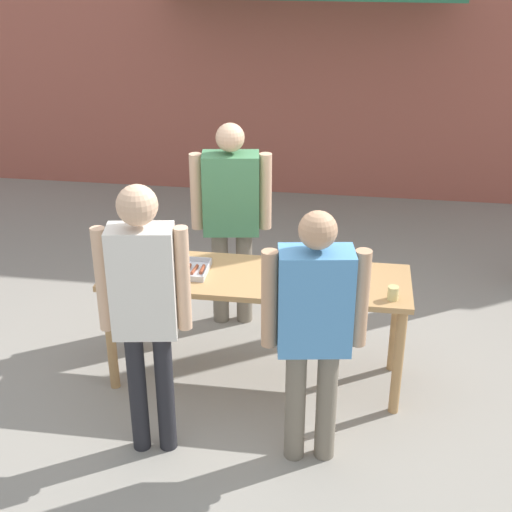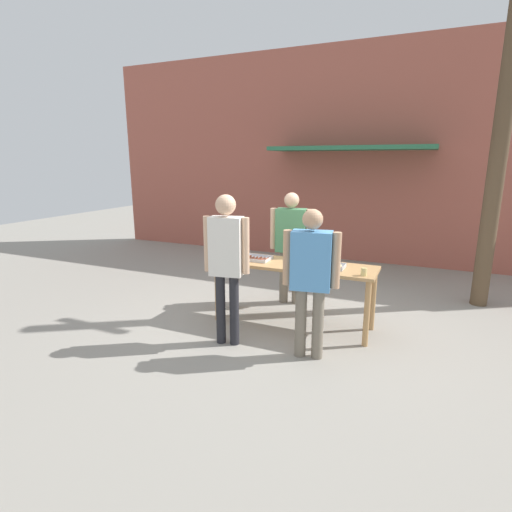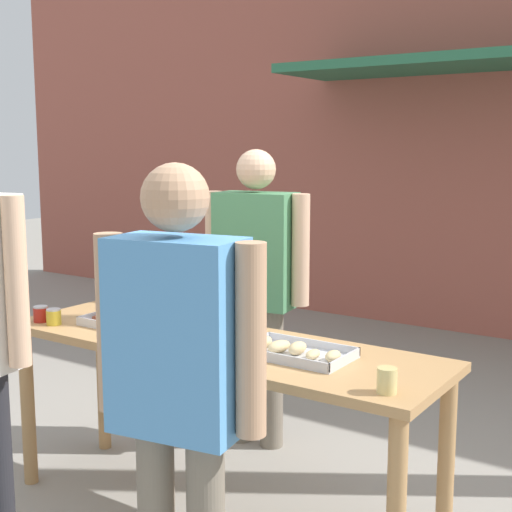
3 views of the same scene
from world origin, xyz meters
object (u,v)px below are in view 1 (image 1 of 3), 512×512
object	(u,v)px
beer_cup	(393,293)
person_server_behind_table	(231,209)
person_customer_holding_hotdog	(144,299)
food_tray_sausages	(180,269)
condiment_jar_mustard	(117,275)
condiment_jar_ketchup	(131,276)
food_tray_buns	(317,277)
person_customer_with_cup	(314,320)

from	to	relation	value
beer_cup	person_server_behind_table	size ratio (longest dim) A/B	0.05
person_customer_holding_hotdog	person_server_behind_table	bearing A→B (deg)	-106.77
food_tray_sausages	condiment_jar_mustard	bearing A→B (deg)	-152.54
beer_cup	condiment_jar_mustard	bearing A→B (deg)	-180.00
food_tray_sausages	beer_cup	bearing A→B (deg)	-7.83
food_tray_sausages	condiment_jar_ketchup	bearing A→B (deg)	-144.71
food_tray_buns	beer_cup	xyz separation A→B (m)	(0.50, -0.20, 0.03)
condiment_jar_mustard	food_tray_sausages	bearing A→B (deg)	27.46
food_tray_buns	person_server_behind_table	size ratio (longest dim) A/B	0.27
condiment_jar_mustard	condiment_jar_ketchup	world-z (taller)	same
person_customer_holding_hotdog	condiment_jar_mustard	bearing A→B (deg)	-67.64
food_tray_sausages	person_customer_with_cup	world-z (taller)	person_customer_with_cup
beer_cup	person_customer_holding_hotdog	bearing A→B (deg)	-156.33
person_server_behind_table	person_customer_with_cup	size ratio (longest dim) A/B	1.02
food_tray_buns	person_customer_with_cup	size ratio (longest dim) A/B	0.27
person_server_behind_table	person_customer_holding_hotdog	world-z (taller)	person_customer_holding_hotdog
condiment_jar_ketchup	person_customer_holding_hotdog	xyz separation A→B (m)	(0.30, -0.64, 0.20)
condiment_jar_mustard	person_customer_holding_hotdog	size ratio (longest dim) A/B	0.04
condiment_jar_ketchup	beer_cup	size ratio (longest dim) A/B	0.86
food_tray_buns	condiment_jar_mustard	distance (m)	1.37
condiment_jar_mustard	person_customer_with_cup	size ratio (longest dim) A/B	0.05
food_tray_buns	beer_cup	distance (m)	0.54
person_server_behind_table	food_tray_buns	bearing A→B (deg)	-56.28
food_tray_sausages	person_customer_with_cup	bearing A→B (deg)	-38.11
food_tray_sausages	person_server_behind_table	bearing A→B (deg)	74.57
food_tray_buns	person_customer_holding_hotdog	size ratio (longest dim) A/B	0.25
food_tray_sausages	beer_cup	world-z (taller)	beer_cup
condiment_jar_ketchup	beer_cup	bearing A→B (deg)	0.09
food_tray_buns	condiment_jar_ketchup	bearing A→B (deg)	-170.65
food_tray_sausages	condiment_jar_ketchup	world-z (taller)	condiment_jar_ketchup
person_customer_holding_hotdog	food_tray_buns	bearing A→B (deg)	-147.87
person_customer_with_cup	food_tray_buns	bearing A→B (deg)	-96.76
food_tray_buns	beer_cup	bearing A→B (deg)	-22.02
beer_cup	person_customer_holding_hotdog	xyz separation A→B (m)	(-1.46, -0.64, 0.19)
person_server_behind_table	person_customer_with_cup	xyz separation A→B (m)	(0.77, -1.59, -0.02)
condiment_jar_ketchup	person_customer_with_cup	size ratio (longest dim) A/B	0.05
beer_cup	person_customer_with_cup	distance (m)	0.75
condiment_jar_mustard	person_server_behind_table	xyz separation A→B (m)	(0.61, 1.01, 0.12)
condiment_jar_mustard	beer_cup	xyz separation A→B (m)	(1.86, 0.00, 0.01)
person_customer_holding_hotdog	food_tray_sausages	bearing A→B (deg)	-98.86
condiment_jar_ketchup	food_tray_buns	bearing A→B (deg)	9.35
person_server_behind_table	person_customer_holding_hotdog	xyz separation A→B (m)	(-0.22, -1.66, 0.08)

